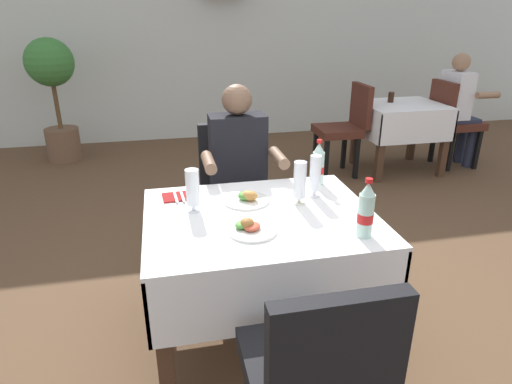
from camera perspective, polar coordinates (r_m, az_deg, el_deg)
The scene contains 20 objects.
ground_plane at distance 2.57m, azimuth 2.97°, elevation -18.22°, with size 11.00×11.00×0.00m, color brown.
back_wall at distance 6.21m, azimuth -7.71°, elevation 20.40°, with size 11.00×0.12×2.93m, color silver.
main_dining_table at distance 2.24m, azimuth 0.54°, elevation -6.86°, with size 1.13×0.91×0.75m.
chair_far_diner_seat at distance 3.00m, azimuth -3.00°, elevation 0.54°, with size 0.44×0.50×0.97m.
chair_near_camera_side at distance 1.60m, azimuth 7.71°, elevation -22.23°, with size 0.44×0.50×0.97m.
seated_diner_far at distance 2.85m, azimuth -2.15°, elevation 2.71°, with size 0.50×0.46×1.26m.
plate_near_camera at distance 2.00m, azimuth -0.77°, elevation -4.69°, with size 0.22×0.22×0.06m.
plate_far_diner at distance 2.30m, azimuth -1.19°, elevation -0.82°, with size 0.24×0.24×0.06m.
beer_glass_left at distance 2.18m, azimuth -8.23°, elevation 0.36°, with size 0.07×0.07×0.22m.
beer_glass_middle at distance 2.36m, azimuth 7.68°, elevation 2.06°, with size 0.07×0.07×0.23m.
beer_glass_right at distance 2.26m, azimuth 5.70°, elevation 1.16°, with size 0.07×0.07×0.23m.
cola_bottle_primary at distance 2.53m, azimuth 8.08°, elevation 3.52°, with size 0.07×0.07×0.26m.
cola_bottle_secondary at distance 1.97m, azimuth 14.08°, elevation -2.46°, with size 0.07×0.07×0.27m.
napkin_cutlery_set at distance 2.40m, azimuth -10.01°, elevation -0.56°, with size 0.18×0.19×0.01m.
background_dining_table at distance 5.10m, azimuth 18.23°, elevation 8.66°, with size 0.86×0.74×0.75m.
background_chair_left at distance 4.81m, azimuth 11.56°, elevation 8.60°, with size 0.50×0.44×0.97m.
background_chair_right at distance 5.44m, azimuth 24.13°, elevation 8.70°, with size 0.50×0.44×0.97m.
background_patron at distance 5.44m, azimuth 24.82°, elevation 10.29°, with size 0.46×0.50×1.26m.
background_table_tumbler at distance 5.10m, azimuth 17.12°, elevation 11.69°, with size 0.06×0.06×0.11m, color black.
potted_plant_corner at distance 5.64m, azimuth -24.81°, elevation 12.41°, with size 0.53×0.53×1.41m.
Camera 1 is at (-0.53, -1.88, 1.68)m, focal length 30.80 mm.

